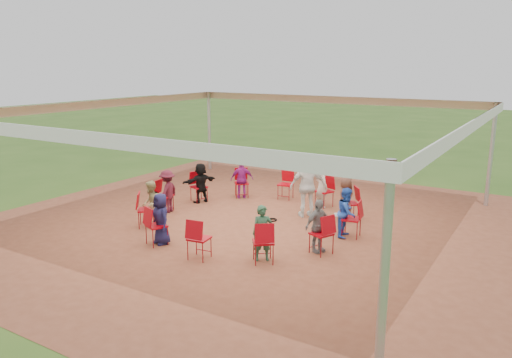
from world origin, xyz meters
The scene contains 28 objects.
ground centered at (0.00, 0.00, 0.00)m, with size 80.00×80.00×0.00m, color #34561B.
dirt_patch centered at (0.00, 0.00, 0.01)m, with size 13.00×13.00×0.00m, color brown.
tent centered at (0.00, 0.00, 2.37)m, with size 10.33×10.33×3.00m.
chair_0 centered at (2.61, 0.36, 0.45)m, with size 0.42×0.44×0.90m, color #A3030E, non-canonical shape.
chair_1 centered at (2.08, 1.62, 0.45)m, with size 0.42×0.44×0.90m, color #A3030E, non-canonical shape.
chair_2 centered at (0.99, 2.44, 0.45)m, with size 0.42×0.44×0.90m, color #A3030E, non-canonical shape.
chair_3 centered at (-0.36, 2.61, 0.45)m, with size 0.42×0.44×0.90m, color #A3030E, non-canonical shape.
chair_4 centered at (-1.62, 2.08, 0.45)m, with size 0.42×0.44×0.90m, color #A3030E, non-canonical shape.
chair_5 centered at (-2.44, 0.99, 0.45)m, with size 0.42×0.44×0.90m, color #A3030E, non-canonical shape.
chair_6 centered at (-2.61, -0.36, 0.45)m, with size 0.42×0.44×0.90m, color #A3030E, non-canonical shape.
chair_7 centered at (-2.08, -1.62, 0.45)m, with size 0.42×0.44×0.90m, color #A3030E, non-canonical shape.
chair_8 centered at (-0.99, -2.44, 0.45)m, with size 0.42×0.44×0.90m, color #A3030E, non-canonical shape.
chair_9 centered at (0.36, -2.61, 0.45)m, with size 0.42×0.44×0.90m, color #A3030E, non-canonical shape.
chair_10 centered at (1.62, -2.08, 0.45)m, with size 0.42×0.44×0.90m, color #A3030E, non-canonical shape.
chair_11 centered at (2.44, -0.99, 0.45)m, with size 0.42×0.44×0.90m, color #A3030E, non-canonical shape.
person_seated_0 centered at (2.49, 0.34, 0.60)m, with size 0.58×0.33×1.19m, color blue.
person_seated_1 centered at (1.99, 1.54, 0.60)m, with size 0.58×0.33×1.19m, color brown.
person_seated_2 centered at (0.95, 2.33, 0.60)m, with size 0.43×0.28×1.19m, color beige.
person_seated_3 centered at (-1.54, 1.99, 0.60)m, with size 0.70×0.36×1.19m, color #941C7E.
person_seated_4 centered at (-2.33, 0.95, 0.60)m, with size 1.10×0.41×1.19m, color black.
person_seated_5 centered at (-2.49, -0.34, 0.60)m, with size 0.77×0.38×1.19m, color #46121F.
person_seated_6 centered at (-1.99, -1.54, 0.60)m, with size 0.58×0.33×1.19m, color tan.
person_seated_7 centered at (-0.95, -2.33, 0.60)m, with size 0.58×0.33×1.19m, color #1A1941.
person_seated_8 centered at (1.54, -1.99, 0.60)m, with size 0.43×0.28×1.19m, color #244A32.
person_seated_9 centered at (2.33, -0.95, 0.60)m, with size 0.70×0.36×1.19m, color slate.
standing_person centered at (1.00, 1.30, 0.85)m, with size 0.99×0.51×1.69m, color silver.
cable_coil centered at (0.37, 0.50, 0.02)m, with size 0.33×0.33×0.03m.
laptop centered at (2.33, 0.32, 0.57)m, with size 0.27×0.33×0.20m.
Camera 1 is at (6.56, -10.48, 4.04)m, focal length 35.00 mm.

